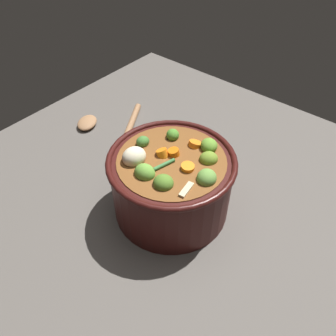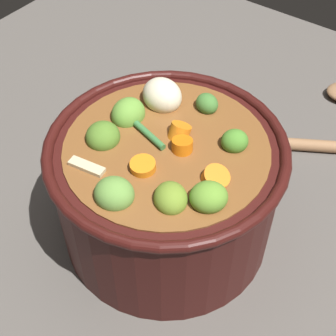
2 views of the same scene
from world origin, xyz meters
The scene contains 2 objects.
ground_plane centered at (0.00, 0.00, 0.00)m, with size 1.10×1.10×0.00m, color #514C47.
cooking_pot centered at (0.00, 0.00, 0.08)m, with size 0.26×0.26×0.17m.
Camera 2 is at (-0.30, -0.22, 0.51)m, focal length 53.54 mm.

